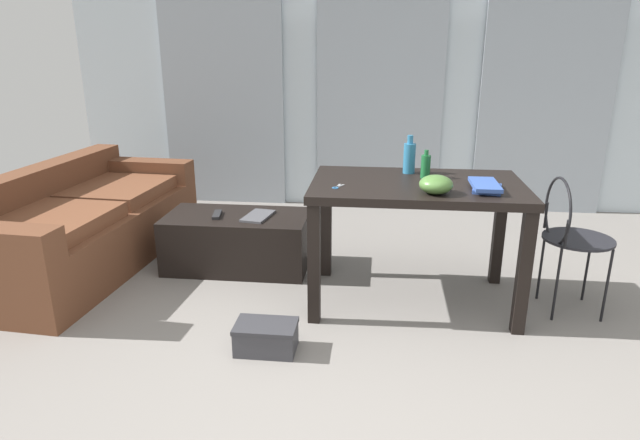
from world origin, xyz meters
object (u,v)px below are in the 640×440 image
at_px(craft_table, 416,200).
at_px(wire_chair, 568,229).
at_px(coffee_table, 238,241).
at_px(magazine, 258,216).
at_px(couch, 79,226).
at_px(bowl, 436,184).
at_px(bottle_far, 409,157).
at_px(book_stack, 486,186).
at_px(scissors, 337,187).
at_px(tv_remote_primary, 217,215).
at_px(bottle_near, 426,166).
at_px(shoebox, 266,337).

distance_m(craft_table, wire_chair, 0.90).
bearing_deg(craft_table, wire_chair, -1.85).
relative_size(coffee_table, magazine, 3.49).
bearing_deg(couch, bowl, -13.44).
relative_size(bottle_far, book_stack, 0.81).
xyz_separation_m(craft_table, scissors, (-0.47, -0.17, 0.11)).
relative_size(wire_chair, bottle_far, 3.45).
relative_size(craft_table, tv_remote_primary, 6.82).
bearing_deg(couch, tv_remote_primary, 1.38).
height_order(craft_table, wire_chair, wire_chair).
xyz_separation_m(coffee_table, scissors, (0.77, -0.58, 0.58)).
xyz_separation_m(craft_table, magazine, (-1.07, 0.39, -0.26)).
height_order(couch, wire_chair, wire_chair).
distance_m(bowl, magazine, 1.39).
height_order(couch, coffee_table, couch).
distance_m(bottle_near, tv_remote_primary, 1.51).
bearing_deg(magazine, couch, -168.62).
height_order(couch, book_stack, book_stack).
bearing_deg(book_stack, magazine, 159.72).
xyz_separation_m(bowl, shoebox, (-0.88, -0.45, -0.75)).
xyz_separation_m(wire_chair, bottle_near, (-0.84, 0.15, 0.33)).
height_order(craft_table, bowl, bowl).
xyz_separation_m(couch, book_stack, (2.79, -0.50, 0.51)).
xyz_separation_m(magazine, shoebox, (0.28, -1.09, -0.32)).
height_order(wire_chair, tv_remote_primary, wire_chair).
height_order(wire_chair, scissors, wire_chair).
distance_m(bottle_near, book_stack, 0.42).
bearing_deg(bottle_far, tv_remote_primary, 174.21).
xyz_separation_m(wire_chair, shoebox, (-1.69, -0.67, -0.45)).
bearing_deg(coffee_table, bottle_far, -8.03).
bearing_deg(shoebox, bottle_near, 43.81).
bearing_deg(couch, bottle_far, -2.64).
height_order(wire_chair, magazine, wire_chair).
relative_size(book_stack, tv_remote_primary, 1.61).
xyz_separation_m(book_stack, shoebox, (-1.17, -0.55, -0.72)).
distance_m(wire_chair, bottle_near, 0.91).
bearing_deg(craft_table, shoebox, -138.91).
distance_m(couch, bottle_near, 2.54).
height_order(bottle_far, scissors, bottle_far).
bearing_deg(book_stack, wire_chair, 12.67).
relative_size(craft_table, bottle_near, 7.26).
height_order(craft_table, bottle_near, bottle_near).
height_order(couch, scissors, scissors).
bearing_deg(shoebox, wire_chair, 21.56).
relative_size(bottle_far, tv_remote_primary, 1.31).
relative_size(bottle_near, bowl, 0.93).
xyz_separation_m(coffee_table, book_stack, (1.61, -0.56, 0.60)).
bearing_deg(tv_remote_primary, book_stack, -26.43).
height_order(scissors, magazine, scissors).
distance_m(scissors, magazine, 0.91).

